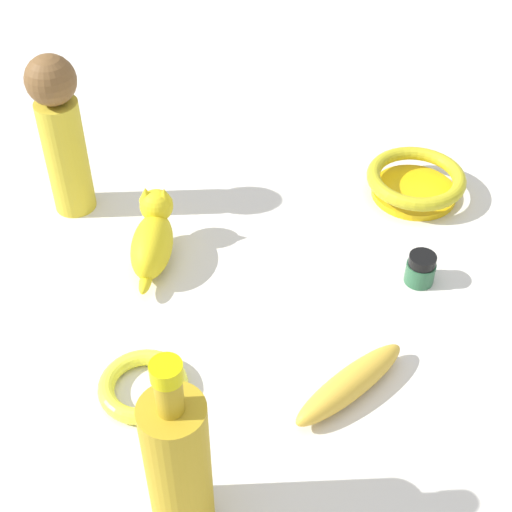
% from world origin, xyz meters
% --- Properties ---
extents(ground, '(2.00, 2.00, 0.00)m').
position_xyz_m(ground, '(0.00, 0.00, 0.00)').
color(ground, silver).
extents(cat_figurine, '(0.06, 0.15, 0.09)m').
position_xyz_m(cat_figurine, '(-0.14, 0.09, 0.04)').
color(cat_figurine, yellow).
rests_on(cat_figurine, ground).
extents(bowl, '(0.15, 0.15, 0.04)m').
position_xyz_m(bowl, '(0.24, 0.23, 0.02)').
color(bowl, '#E6B511').
rests_on(bowl, ground).
extents(nail_polish_jar, '(0.04, 0.04, 0.04)m').
position_xyz_m(nail_polish_jar, '(0.22, 0.04, 0.02)').
color(nail_polish_jar, '#2C613E').
rests_on(nail_polish_jar, ground).
extents(person_figure_adult, '(0.08, 0.08, 0.24)m').
position_xyz_m(person_figure_adult, '(-0.27, 0.21, 0.13)').
color(person_figure_adult, gold).
rests_on(person_figure_adult, ground).
extents(banana, '(0.15, 0.14, 0.04)m').
position_xyz_m(banana, '(0.11, -0.14, 0.02)').
color(banana, gold).
rests_on(banana, ground).
extents(bangle, '(0.10, 0.10, 0.02)m').
position_xyz_m(bangle, '(-0.13, -0.13, 0.01)').
color(bangle, '#F6F43B').
rests_on(bangle, ground).
extents(bottle_tall, '(0.06, 0.06, 0.24)m').
position_xyz_m(bottle_tall, '(-0.08, -0.29, 0.10)').
color(bottle_tall, gold).
rests_on(bottle_tall, ground).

